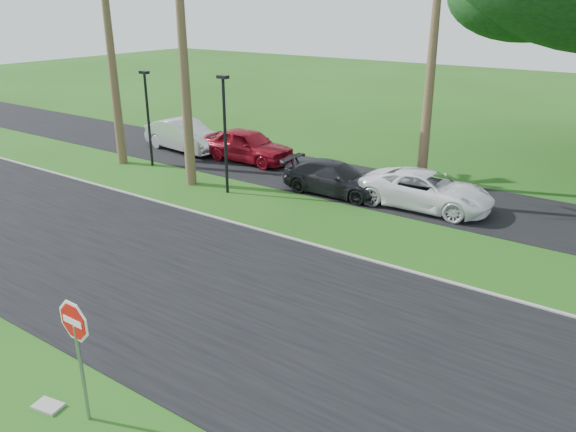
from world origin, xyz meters
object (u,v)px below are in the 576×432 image
at_px(car_dark, 335,179).
at_px(car_minivan, 426,190).
at_px(stop_sign_near, 76,337).
at_px(car_silver, 185,136).
at_px(car_red, 248,146).

distance_m(car_dark, car_minivan, 3.63).
xyz_separation_m(stop_sign_near, car_silver, (-12.70, 15.40, -0.99)).
bearing_deg(stop_sign_near, car_dark, 101.65).
bearing_deg(car_dark, car_red, 71.77).
bearing_deg(stop_sign_near, car_silver, 129.53).
relative_size(stop_sign_near, car_dark, 0.60).
height_order(car_red, car_minivan, car_red).
bearing_deg(car_silver, stop_sign_near, -133.66).
xyz_separation_m(car_silver, car_dark, (9.85, -1.55, -0.15)).
height_order(stop_sign_near, car_silver, stop_sign_near).
distance_m(stop_sign_near, car_silver, 19.99).
height_order(stop_sign_near, car_dark, stop_sign_near).
bearing_deg(car_minivan, car_dark, 97.09).
bearing_deg(stop_sign_near, car_minivan, 87.06).
xyz_separation_m(stop_sign_near, car_dark, (-2.86, 13.85, -1.14)).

